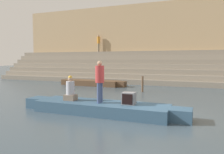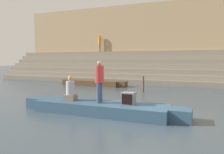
{
  "view_description": "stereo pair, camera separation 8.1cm",
  "coord_description": "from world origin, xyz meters",
  "views": [
    {
      "loc": [
        1.79,
        -7.84,
        2.09
      ],
      "look_at": [
        -1.7,
        0.97,
        1.33
      ],
      "focal_mm": 35.0,
      "sensor_mm": 36.0,
      "label": 1
    },
    {
      "loc": [
        1.87,
        -7.81,
        2.09
      ],
      "look_at": [
        -1.7,
        0.97,
        1.33
      ],
      "focal_mm": 35.0,
      "sensor_mm": 36.0,
      "label": 2
    }
  ],
  "objects": [
    {
      "name": "person_on_steps",
      "position": [
        -8.16,
        13.37,
        3.97
      ],
      "size": [
        0.31,
        0.31,
        1.78
      ],
      "rotation": [
        0.0,
        0.0,
        4.57
      ],
      "color": "gray",
      "rests_on": "ghat_steps"
    },
    {
      "name": "person_rowing",
      "position": [
        -3.03,
        -0.27,
        0.83
      ],
      "size": [
        0.47,
        0.37,
        1.01
      ],
      "rotation": [
        0.0,
        0.0,
        0.26
      ],
      "color": "#756656",
      "rests_on": "rowboat_main"
    },
    {
      "name": "moored_boat_shore",
      "position": [
        -6.12,
        7.89,
        0.23
      ],
      "size": [
        5.56,
        1.31,
        0.43
      ],
      "rotation": [
        0.0,
        0.0,
        -0.1
      ],
      "color": "brown",
      "rests_on": "ground"
    },
    {
      "name": "back_wall",
      "position": [
        0.0,
        14.25,
        3.79
      ],
      "size": [
        34.2,
        1.28,
        7.64
      ],
      "color": "tan",
      "rests_on": "ground"
    },
    {
      "name": "ghat_steps",
      "position": [
        0.0,
        12.21,
        1.05
      ],
      "size": [
        36.0,
        4.04,
        2.93
      ],
      "color": "gray",
      "rests_on": "ground"
    },
    {
      "name": "mooring_post",
      "position": [
        -1.53,
        5.91,
        0.51
      ],
      "size": [
        0.13,
        0.13,
        1.03
      ],
      "primitive_type": "cylinder",
      "color": "brown",
      "rests_on": "ground"
    },
    {
      "name": "ground_plane",
      "position": [
        0.0,
        0.0,
        0.0
      ],
      "size": [
        120.0,
        120.0,
        0.0
      ],
      "primitive_type": "plane",
      "color": "#3D4C56"
    },
    {
      "name": "rowboat_main",
      "position": [
        -1.7,
        -0.23,
        0.23
      ],
      "size": [
        6.72,
        1.53,
        0.43
      ],
      "rotation": [
        0.0,
        0.0,
        -0.04
      ],
      "color": "#33516B",
      "rests_on": "ground"
    },
    {
      "name": "person_standing",
      "position": [
        -1.69,
        -0.31,
        1.36
      ],
      "size": [
        0.34,
        0.34,
        1.61
      ],
      "rotation": [
        0.0,
        0.0,
        0.23
      ],
      "color": "#3D4C75",
      "rests_on": "rowboat_main"
    },
    {
      "name": "tv_set",
      "position": [
        -0.56,
        -0.2,
        0.66
      ],
      "size": [
        0.47,
        0.41,
        0.46
      ],
      "rotation": [
        0.0,
        0.0,
        0.05
      ],
      "color": "slate",
      "rests_on": "rowboat_main"
    }
  ]
}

